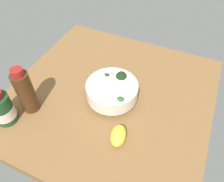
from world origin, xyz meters
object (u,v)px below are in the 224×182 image
lemon_wedge (118,135)px  bottle_tall (25,91)px  bottle_short (2,109)px  bowl_of_broccoli (112,90)px

lemon_wedge → bottle_tall: (-0.92, 31.41, 6.01)cm
bottle_tall → bottle_short: bottle_tall is taller
bowl_of_broccoli → bottle_short: (-21.82, 27.22, 0.90)cm
bowl_of_broccoli → bottle_tall: (-14.78, 23.09, 3.71)cm
lemon_wedge → bottle_short: (-7.96, 35.54, 3.20)cm
bottle_tall → bottle_short: (-7.04, 4.14, -2.82)cm
bottle_tall → bottle_short: size_ratio=1.38×
bowl_of_broccoli → lemon_wedge: (-13.86, -8.32, -2.30)cm
lemon_wedge → bowl_of_broccoli: bearing=31.0°
bowl_of_broccoli → bottle_tall: bottle_tall is taller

